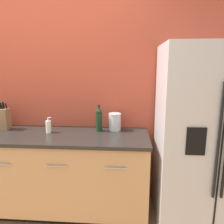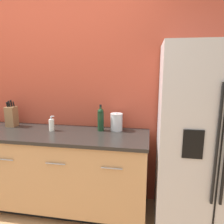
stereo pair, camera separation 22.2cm
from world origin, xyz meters
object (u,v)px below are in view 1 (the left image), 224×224
knife_block (4,119)px  wine_bottle (99,119)px  refrigerator (206,138)px  soap_dispenser (49,126)px  steel_canister (115,122)px

knife_block → wine_bottle: (1.09, 0.01, 0.01)m
knife_block → refrigerator: bearing=-4.9°
wine_bottle → refrigerator: bearing=-10.0°
refrigerator → wine_bottle: 1.12m
soap_dispenser → steel_canister: bearing=10.9°
refrigerator → soap_dispenser: refrigerator is taller
knife_block → steel_canister: knife_block is taller
soap_dispenser → steel_canister: 0.73m
refrigerator → knife_block: (-2.18, 0.19, 0.12)m
refrigerator → knife_block: bearing=175.1°
wine_bottle → steel_canister: wine_bottle is taller
knife_block → soap_dispenser: (0.55, -0.09, -0.06)m
knife_block → steel_canister: bearing=2.2°
soap_dispenser → wine_bottle: bearing=9.8°
wine_bottle → soap_dispenser: size_ratio=1.73×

